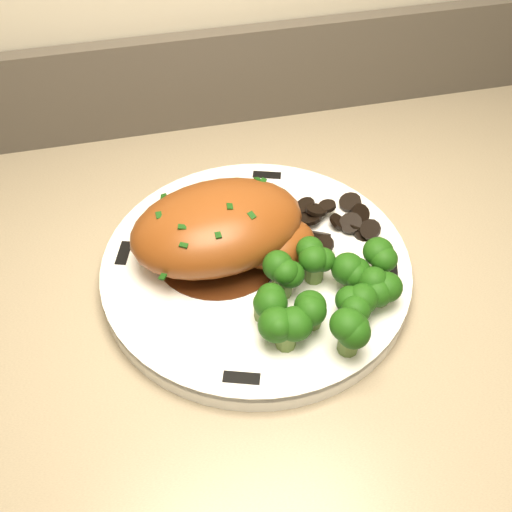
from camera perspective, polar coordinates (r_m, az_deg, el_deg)
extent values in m
cube|color=brown|center=(0.98, -2.99, -21.52)|extent=(1.88, 0.61, 0.81)
cube|color=tan|center=(0.61, -4.51, -7.19)|extent=(1.94, 0.64, 0.03)
cube|color=#4C443A|center=(0.80, -8.87, 14.68)|extent=(1.94, 0.02, 0.12)
cylinder|color=white|center=(0.63, 0.00, -1.23)|extent=(0.37, 0.37, 0.02)
cube|color=black|center=(0.72, 0.98, 7.18)|extent=(0.03, 0.02, 0.00)
cube|color=black|center=(0.64, -11.67, 0.24)|extent=(0.02, 0.03, 0.00)
cube|color=black|center=(0.54, -1.30, -10.80)|extent=(0.03, 0.02, 0.00)
cube|color=black|center=(0.63, 11.97, -1.38)|extent=(0.02, 0.03, 0.00)
cylinder|color=#3E1C0B|center=(0.63, -3.33, 0.51)|extent=(0.13, 0.13, 0.00)
ellipsoid|color=brown|center=(0.61, -3.46, 2.60)|extent=(0.18, 0.14, 0.07)
ellipsoid|color=brown|center=(0.61, 1.73, 1.17)|extent=(0.09, 0.07, 0.04)
cube|color=#113B0C|center=(0.59, -8.43, 3.51)|extent=(0.01, 0.01, 0.00)
cube|color=#113B0C|center=(0.59, -6.58, 4.31)|extent=(0.01, 0.01, 0.00)
cube|color=#113B0C|center=(0.59, -4.71, 4.94)|extent=(0.01, 0.01, 0.00)
cube|color=#113B0C|center=(0.59, -2.85, 5.42)|extent=(0.01, 0.01, 0.00)
cube|color=#113B0C|center=(0.60, -1.01, 5.74)|extent=(0.01, 0.01, 0.00)
cube|color=#113B0C|center=(0.61, 0.80, 5.88)|extent=(0.01, 0.01, 0.00)
cylinder|color=black|center=(0.66, 8.35, 2.81)|extent=(0.02, 0.02, 0.01)
cylinder|color=black|center=(0.67, 8.05, 3.42)|extent=(0.02, 0.02, 0.01)
cylinder|color=black|center=(0.67, 7.49, 3.95)|extent=(0.02, 0.02, 0.01)
cylinder|color=black|center=(0.67, 6.68, 3.73)|extent=(0.02, 0.02, 0.01)
cylinder|color=black|center=(0.67, 5.82, 4.01)|extent=(0.02, 0.02, 0.01)
cylinder|color=black|center=(0.67, 4.92, 4.15)|extent=(0.02, 0.02, 0.02)
cylinder|color=black|center=(0.67, 4.02, 3.52)|extent=(0.02, 0.02, 0.01)
cylinder|color=black|center=(0.66, 3.29, 3.41)|extent=(0.03, 0.03, 0.00)
cylinder|color=black|center=(0.65, 2.77, 3.21)|extent=(0.03, 0.03, 0.01)
cylinder|color=black|center=(0.65, 2.47, 2.33)|extent=(0.02, 0.03, 0.02)
cylinder|color=black|center=(0.64, 2.49, 2.08)|extent=(0.02, 0.02, 0.01)
cylinder|color=black|center=(0.64, 2.81, 1.86)|extent=(0.03, 0.03, 0.01)
cylinder|color=black|center=(0.64, 3.37, 1.11)|extent=(0.03, 0.03, 0.01)
cylinder|color=black|center=(0.63, 4.18, 1.10)|extent=(0.03, 0.03, 0.01)
cylinder|color=black|center=(0.63, 5.13, 1.24)|extent=(0.03, 0.03, 0.02)
cylinder|color=black|center=(0.64, 6.05, 0.91)|extent=(0.02, 0.03, 0.02)
cylinder|color=black|center=(0.64, 6.97, 1.34)|extent=(0.03, 0.03, 0.01)
cylinder|color=black|center=(0.64, 7.73, 1.89)|extent=(0.04, 0.04, 0.01)
cylinder|color=black|center=(0.65, 8.18, 1.90)|extent=(0.04, 0.04, 0.02)
cylinder|color=black|center=(0.66, 8.44, 2.57)|extent=(0.03, 0.03, 0.01)
cylinder|color=#5B7732|center=(0.59, 2.34, -2.65)|extent=(0.02, 0.02, 0.02)
sphere|color=#0F3608|center=(0.58, 2.39, -1.61)|extent=(0.03, 0.03, 0.03)
cylinder|color=#5B7732|center=(0.60, 5.19, -1.29)|extent=(0.02, 0.02, 0.02)
sphere|color=#0F3608|center=(0.59, 5.29, -0.25)|extent=(0.03, 0.03, 0.03)
cylinder|color=#5B7732|center=(0.60, 8.73, -1.92)|extent=(0.02, 0.02, 0.02)
sphere|color=#0F3608|center=(0.59, 8.90, -0.89)|extent=(0.03, 0.03, 0.03)
cylinder|color=#5B7732|center=(0.57, 5.00, -5.31)|extent=(0.02, 0.02, 0.02)
sphere|color=#0F3608|center=(0.56, 5.11, -4.30)|extent=(0.03, 0.03, 0.03)
cylinder|color=#5B7732|center=(0.58, 8.93, -5.01)|extent=(0.02, 0.02, 0.02)
sphere|color=#0F3608|center=(0.56, 9.12, -4.00)|extent=(0.03, 0.03, 0.03)
cylinder|color=#5B7732|center=(0.59, 10.96, -3.24)|extent=(0.02, 0.02, 0.02)
sphere|color=#0F3608|center=(0.58, 11.19, -2.22)|extent=(0.03, 0.03, 0.03)
cylinder|color=#5B7732|center=(0.55, 2.68, -7.20)|extent=(0.02, 0.02, 0.02)
sphere|color=#0F3608|center=(0.54, 2.74, -6.20)|extent=(0.03, 0.03, 0.03)
cylinder|color=#5B7732|center=(0.56, 8.23, -7.57)|extent=(0.02, 0.02, 0.02)
sphere|color=#0F3608|center=(0.54, 8.41, -6.58)|extent=(0.03, 0.03, 0.03)
cylinder|color=#5B7732|center=(0.57, 0.72, -4.72)|extent=(0.02, 0.02, 0.02)
sphere|color=#0F3608|center=(0.56, 0.73, -3.70)|extent=(0.03, 0.03, 0.03)
cylinder|color=#5B7732|center=(0.61, 11.03, -1.07)|extent=(0.02, 0.02, 0.02)
sphere|color=#0F3608|center=(0.60, 11.25, -0.04)|extent=(0.03, 0.03, 0.03)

